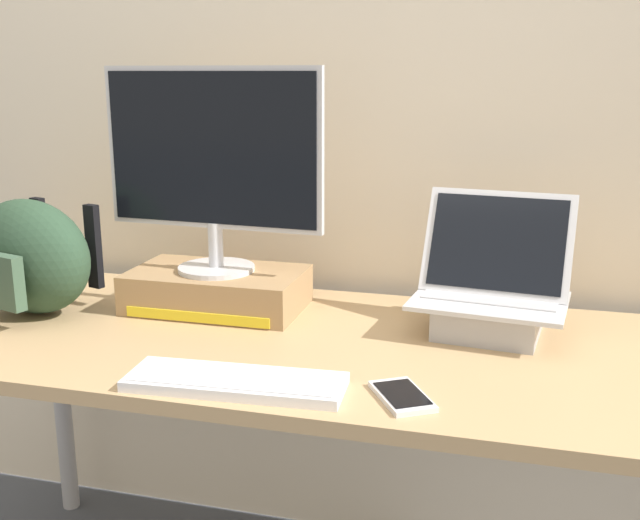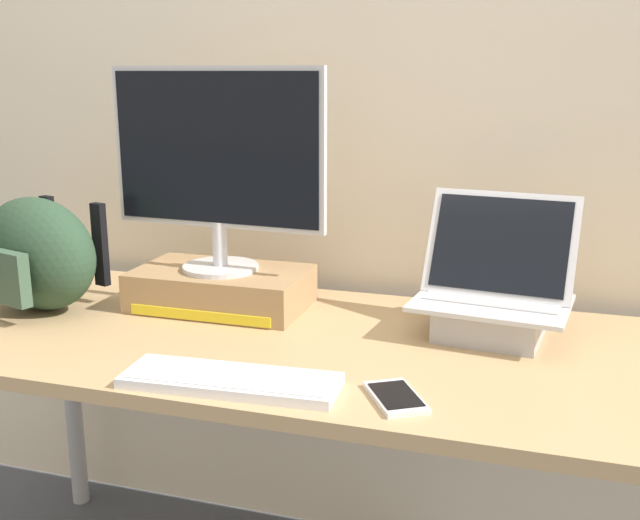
{
  "view_description": "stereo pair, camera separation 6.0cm",
  "coord_description": "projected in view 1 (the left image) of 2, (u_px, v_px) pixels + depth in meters",
  "views": [
    {
      "loc": [
        0.4,
        -1.49,
        1.32
      ],
      "look_at": [
        0.0,
        0.0,
        0.93
      ],
      "focal_mm": 41.99,
      "sensor_mm": 36.0,
      "label": 1
    },
    {
      "loc": [
        0.46,
        -1.47,
        1.32
      ],
      "look_at": [
        0.0,
        0.0,
        0.93
      ],
      "focal_mm": 41.99,
      "sensor_mm": 36.0,
      "label": 2
    }
  ],
  "objects": [
    {
      "name": "cell_phone",
      "position": [
        402.0,
        396.0,
        1.34
      ],
      "size": [
        0.14,
        0.16,
        0.01
      ],
      "rotation": [
        0.0,
        0.0,
        0.55
      ],
      "color": "silver",
      "rests_on": "desk"
    },
    {
      "name": "desktop_monitor",
      "position": [
        212.0,
        162.0,
        1.76
      ],
      "size": [
        0.55,
        0.19,
        0.49
      ],
      "rotation": [
        0.0,
        0.0,
        -0.06
      ],
      "color": "silver",
      "rests_on": "toner_box_yellow"
    },
    {
      "name": "open_laptop",
      "position": [
        490.0,
        304.0,
        1.66
      ],
      "size": [
        0.36,
        0.29,
        0.3
      ],
      "rotation": [
        0.0,
        0.0,
        -0.11
      ],
      "color": "#ADADB2",
      "rests_on": "desk"
    },
    {
      "name": "desk",
      "position": [
        320.0,
        369.0,
        1.65
      ],
      "size": [
        1.9,
        0.75,
        0.75
      ],
      "color": "tan",
      "rests_on": "ground"
    },
    {
      "name": "toner_box_yellow",
      "position": [
        217.0,
        290.0,
        1.84
      ],
      "size": [
        0.42,
        0.25,
        0.1
      ],
      "color": "#9E7A51",
      "rests_on": "desk"
    },
    {
      "name": "external_keyboard",
      "position": [
        236.0,
        381.0,
        1.39
      ],
      "size": [
        0.41,
        0.16,
        0.02
      ],
      "rotation": [
        0.0,
        0.0,
        0.06
      ],
      "color": "white",
      "rests_on": "desk"
    },
    {
      "name": "back_wall",
      "position": [
        368.0,
        79.0,
        1.94
      ],
      "size": [
        7.0,
        0.1,
        2.6
      ],
      "primitive_type": "cube",
      "color": "beige",
      "rests_on": "ground"
    },
    {
      "name": "messenger_backpack",
      "position": [
        29.0,
        257.0,
        1.79
      ],
      "size": [
        0.4,
        0.3,
        0.28
      ],
      "rotation": [
        0.0,
        0.0,
        -0.28
      ],
      "color": "#28422D",
      "rests_on": "desk"
    }
  ]
}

